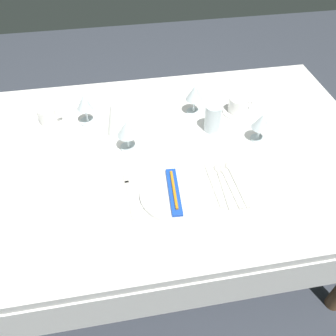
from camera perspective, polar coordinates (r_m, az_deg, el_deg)
ground_plane at (r=1.94m, az=-1.77°, el=-13.46°), size 6.00×6.00×0.00m
dining_table at (r=1.42m, az=-2.36°, el=0.35°), size 1.80×1.11×0.74m
dinner_plate at (r=1.19m, az=0.99°, el=-4.43°), size 0.24×0.24×0.02m
toothbrush_package at (r=1.18m, az=1.00°, el=-3.91°), size 0.05×0.21×0.02m
fork_outer at (r=1.21m, az=-6.57°, el=-4.38°), size 0.03×0.21×0.00m
dinner_knife at (r=1.24m, az=7.80°, el=-3.04°), size 0.02×0.21×0.00m
spoon_soup at (r=1.26m, az=8.92°, el=-2.06°), size 0.03×0.22×0.01m
spoon_dessert at (r=1.26m, az=10.02°, el=-2.12°), size 0.03×0.21×0.01m
spoon_tea at (r=1.28m, az=11.10°, el=-1.71°), size 0.03×0.23×0.01m
saucer_left at (r=1.59m, az=11.52°, el=9.25°), size 0.13×0.13×0.01m
coffee_cup_left at (r=1.57m, az=11.79°, el=10.39°), size 0.11×0.09×0.07m
saucer_right at (r=1.58m, az=-19.27°, el=7.15°), size 0.13×0.13×0.01m
coffee_cup_right at (r=1.55m, az=-19.56°, el=8.31°), size 0.10×0.08×0.07m
wine_glass_centre at (r=1.49m, az=-13.87°, el=10.34°), size 0.07×0.07×0.13m
wine_glass_left at (r=1.41m, az=15.43°, el=7.41°), size 0.07×0.07×0.13m
wine_glass_right at (r=1.32m, az=-6.92°, el=6.33°), size 0.08×0.08×0.13m
wine_glass_far at (r=1.51m, az=4.50°, el=12.30°), size 0.08×0.08×0.14m
drink_tumbler at (r=1.44m, az=7.50°, el=8.04°), size 0.07×0.07×0.12m
napkin_folded at (r=1.41m, az=-9.17°, el=8.40°), size 0.07×0.07×0.16m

